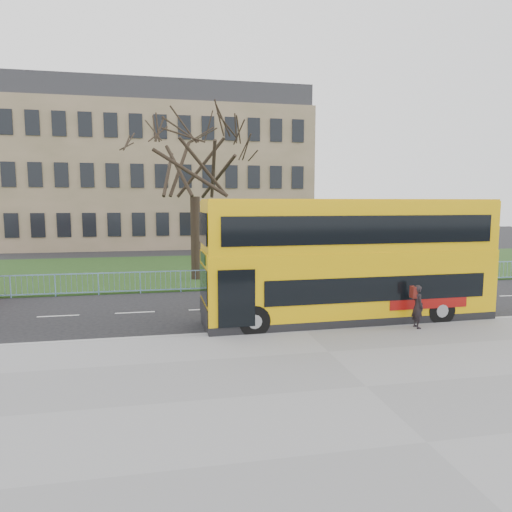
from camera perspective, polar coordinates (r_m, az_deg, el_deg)
The scene contains 9 objects.
ground at distance 17.81m, azimuth 4.42°, elevation -8.05°, with size 120.00×120.00×0.00m, color black.
pavement at distance 11.76m, azimuth 13.60°, elevation -15.83°, with size 80.00×10.50×0.12m, color slate.
kerb at distance 16.36m, azimuth 5.89°, elevation -9.16°, with size 80.00×0.20×0.14m, color gray.
grass_verge at distance 31.56m, azimuth -2.54°, elevation -1.49°, with size 80.00×15.40×0.08m, color #1B3613.
guard_railing at distance 23.98m, azimuth 0.21°, elevation -2.85°, with size 40.00×0.12×1.10m, color #75A1D1, non-canonical shape.
bare_tree at distance 26.67m, azimuth -7.67°, elevation 9.34°, with size 7.99×7.99×11.42m, color black, non-canonical shape.
civic_building at distance 51.65m, azimuth -11.65°, elevation 9.30°, with size 30.00×15.00×14.00m, color #796B4D.
yellow_bus at distance 17.55m, azimuth 11.53°, elevation -0.20°, with size 11.02×2.87×4.59m.
pedestrian at distance 17.13m, azimuth 19.55°, elevation -5.97°, with size 0.56×0.37×1.54m, color black.
Camera 1 is at (-4.65, -16.59, 4.53)m, focal length 32.00 mm.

